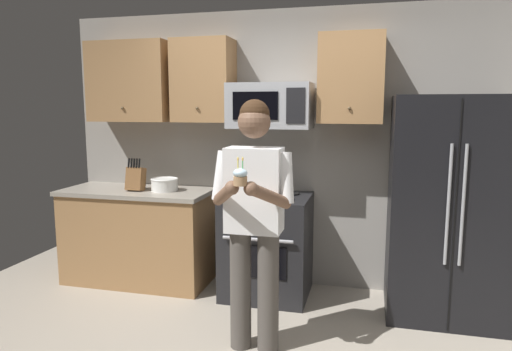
{
  "coord_description": "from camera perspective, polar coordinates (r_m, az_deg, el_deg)",
  "views": [
    {
      "loc": [
        0.74,
        -2.58,
        1.71
      ],
      "look_at": [
        -0.01,
        0.4,
        1.25
      ],
      "focal_mm": 32.18,
      "sensor_mm": 36.0,
      "label": 1
    }
  ],
  "objects": [
    {
      "name": "counter_left",
      "position": [
        4.69,
        -14.39,
        -7.21
      ],
      "size": [
        1.44,
        0.66,
        0.92
      ],
      "color": "#9E7247",
      "rests_on": "ground"
    },
    {
      "name": "cupcake",
      "position": [
        2.77,
        -1.96,
        -0.13
      ],
      "size": [
        0.09,
        0.09,
        0.17
      ],
      "color": "#A87F56"
    },
    {
      "name": "refrigerator",
      "position": [
        4.03,
        22.63,
        -3.76
      ],
      "size": [
        0.9,
        0.75,
        1.8
      ],
      "color": "black",
      "rests_on": "ground"
    },
    {
      "name": "oven_range",
      "position": [
        4.22,
        1.37,
        -8.69
      ],
      "size": [
        0.76,
        0.7,
        0.93
      ],
      "color": "black",
      "rests_on": "ground"
    },
    {
      "name": "knife_block",
      "position": [
        4.51,
        -14.73,
        -0.36
      ],
      "size": [
        0.16,
        0.15,
        0.32
      ],
      "color": "brown",
      "rests_on": "counter_left"
    },
    {
      "name": "person",
      "position": [
        3.14,
        -0.27,
        -4.62
      ],
      "size": [
        0.6,
        0.48,
        1.76
      ],
      "color": "#4C4742",
      "rests_on": "ground"
    },
    {
      "name": "bowl_large_white",
      "position": [
        4.44,
        -11.3,
        -1.07
      ],
      "size": [
        0.26,
        0.26,
        0.12
      ],
      "color": "white",
      "rests_on": "counter_left"
    },
    {
      "name": "wall_back",
      "position": [
        4.41,
        4.44,
        3.15
      ],
      "size": [
        4.4,
        0.1,
        2.6
      ],
      "primitive_type": "cube",
      "color": "gray",
      "rests_on": "ground"
    },
    {
      "name": "cabinet_row_upper",
      "position": [
        4.36,
        -5.58,
        11.62
      ],
      "size": [
        2.78,
        0.36,
        0.76
      ],
      "color": "#9E7247"
    },
    {
      "name": "microwave",
      "position": [
        4.15,
        1.81,
        8.65
      ],
      "size": [
        0.74,
        0.41,
        0.4
      ],
      "color": "#9EA0A5"
    }
  ]
}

